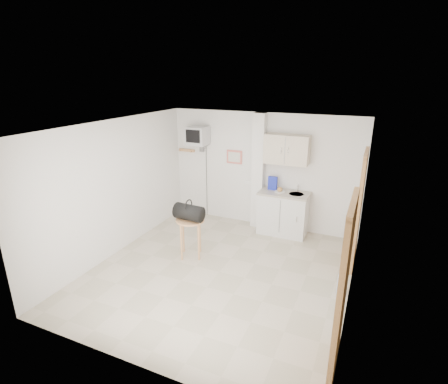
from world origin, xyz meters
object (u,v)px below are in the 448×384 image
at_px(duffel_bag, 189,212).
at_px(round_table, 190,226).
at_px(crt_television, 198,136).
at_px(water_bottle, 341,284).

bearing_deg(duffel_bag, round_table, 86.26).
xyz_separation_m(crt_television, duffel_bag, (0.72, -1.74, -1.04)).
bearing_deg(round_table, water_bottle, -2.25).
height_order(round_table, water_bottle, round_table).
relative_size(duffel_bag, water_bottle, 1.50).
xyz_separation_m(crt_television, water_bottle, (3.43, -1.82, -1.77)).
distance_m(crt_television, round_table, 2.29).
bearing_deg(duffel_bag, water_bottle, 2.43).
distance_m(crt_television, water_bottle, 4.27).
xyz_separation_m(crt_television, round_table, (0.72, -1.72, -1.32)).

